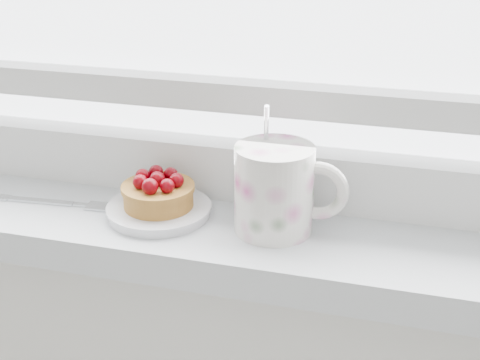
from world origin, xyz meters
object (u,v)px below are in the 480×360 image
(raspberry_tart, at_px, (158,192))
(floral_mug, at_px, (277,188))
(saucer, at_px, (159,210))
(fork, at_px, (62,203))

(raspberry_tart, distance_m, floral_mug, 0.14)
(saucer, distance_m, floral_mug, 0.15)
(saucer, relative_size, raspberry_tart, 1.45)
(raspberry_tart, xyz_separation_m, floral_mug, (0.14, 0.00, 0.02))
(saucer, distance_m, raspberry_tart, 0.02)
(floral_mug, distance_m, fork, 0.27)
(raspberry_tart, bearing_deg, saucer, 101.81)
(fork, bearing_deg, saucer, 2.46)
(raspberry_tart, height_order, floral_mug, floral_mug)
(saucer, relative_size, floral_mug, 0.87)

